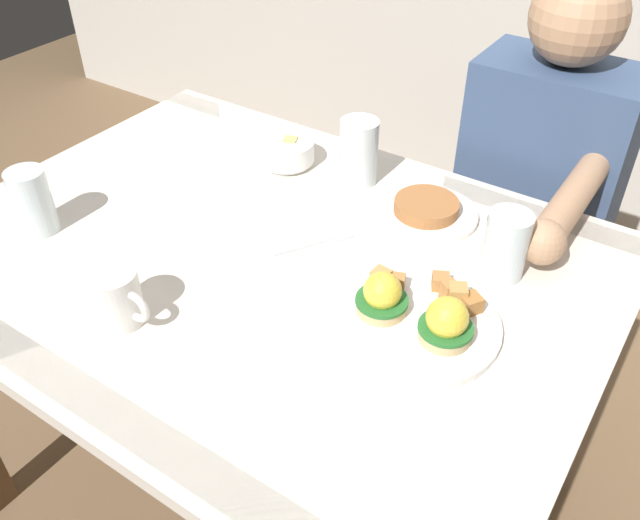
% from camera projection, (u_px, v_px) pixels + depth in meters
% --- Properties ---
extents(ground_plane, '(6.00, 6.00, 0.00)m').
position_uv_depth(ground_plane, '(278.00, 489.00, 1.65)').
color(ground_plane, brown).
extents(dining_table, '(1.20, 0.90, 0.74)m').
position_uv_depth(dining_table, '(265.00, 298.00, 1.26)').
color(dining_table, silver).
rests_on(dining_table, ground_plane).
extents(eggs_benedict_plate, '(0.27, 0.27, 0.09)m').
position_uv_depth(eggs_benedict_plate, '(416.00, 316.00, 1.03)').
color(eggs_benedict_plate, white).
rests_on(eggs_benedict_plate, dining_table).
extents(fruit_bowl, '(0.12, 0.12, 0.06)m').
position_uv_depth(fruit_bowl, '(286.00, 152.00, 1.43)').
color(fruit_bowl, white).
rests_on(fruit_bowl, dining_table).
extents(coffee_mug, '(0.11, 0.08, 0.09)m').
position_uv_depth(coffee_mug, '(116.00, 296.00, 1.03)').
color(coffee_mug, white).
rests_on(coffee_mug, dining_table).
extents(fork, '(0.10, 0.14, 0.00)m').
position_uv_depth(fork, '(318.00, 242.00, 1.22)').
color(fork, silver).
rests_on(fork, dining_table).
extents(water_glass_near, '(0.08, 0.08, 0.14)m').
position_uv_depth(water_glass_near, '(359.00, 156.00, 1.36)').
color(water_glass_near, silver).
rests_on(water_glass_near, dining_table).
extents(water_glass_far, '(0.08, 0.08, 0.12)m').
position_uv_depth(water_glass_far, '(505.00, 249.00, 1.12)').
color(water_glass_far, silver).
rests_on(water_glass_far, dining_table).
extents(water_glass_extra, '(0.07, 0.07, 0.13)m').
position_uv_depth(water_glass_extra, '(34.00, 206.00, 1.22)').
color(water_glass_extra, silver).
rests_on(water_glass_extra, dining_table).
extents(side_plate, '(0.20, 0.20, 0.04)m').
position_uv_depth(side_plate, '(426.00, 211.00, 1.28)').
color(side_plate, white).
rests_on(side_plate, dining_table).
extents(diner_person, '(0.34, 0.54, 1.14)m').
position_uv_depth(diner_person, '(534.00, 197.00, 1.51)').
color(diner_person, '#33333D').
rests_on(diner_person, ground_plane).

